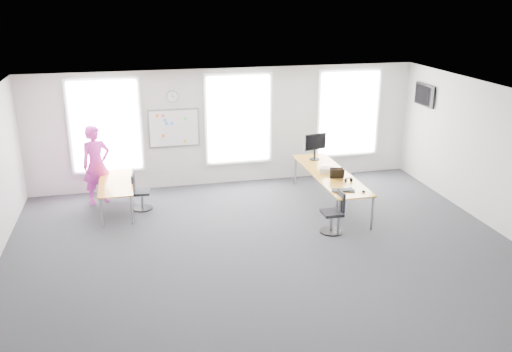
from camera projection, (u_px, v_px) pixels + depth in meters
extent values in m
plane|color=#27272C|center=(264.00, 248.00, 10.69)|extent=(10.00, 10.00, 0.00)
plane|color=white|center=(265.00, 98.00, 9.71)|extent=(10.00, 10.00, 0.00)
plane|color=silver|center=(227.00, 127.00, 13.88)|extent=(10.00, 0.00, 10.00)
plane|color=silver|center=(344.00, 282.00, 6.51)|extent=(10.00, 0.00, 10.00)
plane|color=silver|center=(497.00, 159.00, 11.26)|extent=(0.00, 10.00, 10.00)
cube|color=white|center=(105.00, 126.00, 13.15)|extent=(1.60, 0.06, 2.20)
cube|color=white|center=(238.00, 119.00, 13.85)|extent=(1.60, 0.06, 2.20)
cube|color=white|center=(348.00, 113.00, 14.49)|extent=(1.60, 0.06, 2.20)
cube|color=orange|center=(330.00, 174.00, 12.61)|extent=(0.86, 3.23, 0.03)
cylinder|color=gray|center=(339.00, 217.00, 11.23)|extent=(0.05, 0.05, 0.75)
cylinder|color=gray|center=(372.00, 213.00, 11.39)|extent=(0.05, 0.05, 0.75)
cylinder|color=gray|center=(295.00, 171.00, 14.09)|extent=(0.05, 0.05, 0.75)
cylinder|color=gray|center=(322.00, 169.00, 14.25)|extent=(0.05, 0.05, 0.75)
cube|color=orange|center=(116.00, 183.00, 12.32)|extent=(0.75, 1.87, 0.03)
cylinder|color=gray|center=(102.00, 213.00, 11.56)|extent=(0.05, 0.05, 0.66)
cylinder|color=gray|center=(132.00, 210.00, 11.69)|extent=(0.05, 0.05, 0.66)
cylinder|color=gray|center=(104.00, 185.00, 13.17)|extent=(0.05, 0.05, 0.66)
cylinder|color=gray|center=(131.00, 183.00, 13.31)|extent=(0.05, 0.05, 0.66)
cylinder|color=black|center=(331.00, 231.00, 11.41)|extent=(0.48, 0.48, 0.03)
cylinder|color=gray|center=(331.00, 222.00, 11.34)|extent=(0.06, 0.06, 0.39)
cube|color=black|center=(332.00, 213.00, 11.27)|extent=(0.41, 0.41, 0.06)
cube|color=black|center=(341.00, 201.00, 11.22)|extent=(0.05, 0.39, 0.42)
cylinder|color=black|center=(143.00, 208.00, 12.62)|extent=(0.45, 0.45, 0.03)
cylinder|color=gray|center=(142.00, 200.00, 12.55)|extent=(0.05, 0.05, 0.37)
cube|color=black|center=(142.00, 192.00, 12.49)|extent=(0.43, 0.43, 0.06)
cube|color=black|center=(133.00, 183.00, 12.39)|extent=(0.09, 0.37, 0.39)
imported|color=#EA35C0|center=(96.00, 165.00, 12.72)|extent=(0.80, 0.68, 1.88)
cube|color=white|center=(174.00, 128.00, 13.55)|extent=(1.20, 0.03, 0.90)
cylinder|color=gray|center=(172.00, 97.00, 13.29)|extent=(0.30, 0.04, 0.30)
cube|color=black|center=(425.00, 95.00, 13.75)|extent=(0.06, 0.90, 0.55)
cube|color=black|center=(343.00, 190.00, 11.49)|extent=(0.52, 0.32, 0.02)
ellipsoid|color=black|center=(363.00, 191.00, 11.42)|extent=(0.10, 0.13, 0.04)
cylinder|color=black|center=(351.00, 187.00, 11.73)|extent=(0.08, 0.08, 0.01)
cylinder|color=black|center=(346.00, 180.00, 12.02)|extent=(0.04, 0.08, 0.08)
cylinder|color=black|center=(351.00, 180.00, 12.05)|extent=(0.04, 0.08, 0.08)
cylinder|color=gold|center=(346.00, 180.00, 12.02)|extent=(0.01, 0.09, 0.09)
cube|color=black|center=(349.00, 178.00, 12.02)|extent=(0.15, 0.02, 0.01)
cube|color=black|center=(336.00, 173.00, 12.26)|extent=(0.31, 0.13, 0.24)
cube|color=#FD6D00|center=(338.00, 174.00, 12.19)|extent=(0.29, 0.14, 0.22)
cube|color=black|center=(338.00, 174.00, 12.18)|extent=(0.31, 0.14, 0.24)
cube|color=beige|center=(327.00, 170.00, 12.64)|extent=(0.39, 0.34, 0.11)
cylinder|color=black|center=(314.00, 159.00, 13.62)|extent=(0.25, 0.25, 0.02)
cylinder|color=black|center=(315.00, 154.00, 13.58)|extent=(0.05, 0.05, 0.25)
cube|color=black|center=(315.00, 142.00, 13.46)|extent=(0.60, 0.19, 0.40)
cube|color=black|center=(316.00, 142.00, 13.44)|extent=(0.54, 0.14, 0.36)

